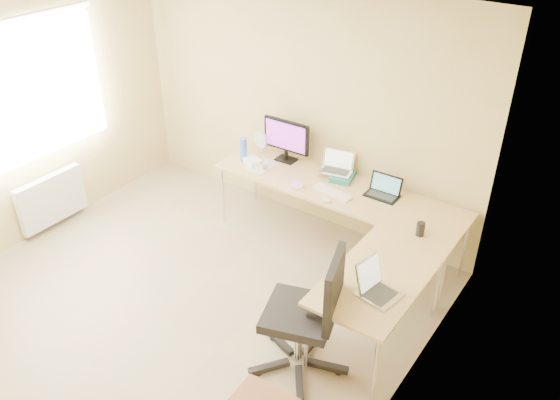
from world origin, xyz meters
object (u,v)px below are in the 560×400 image
Objects in this scene: desk_fan at (263,143)px; laptop_return at (380,284)px; monitor at (286,141)px; laptop_center at (336,163)px; desk_main at (335,218)px; mug at (263,166)px; office_chair at (299,318)px; keyboard at (333,192)px; desk_return at (376,309)px; laptop_black at (383,187)px; water_bottle at (243,150)px.

desk_fan reaches higher than laptop_return.
laptop_center is (0.62, 0.00, -0.08)m from monitor.
desk_main is 0.93m from mug.
monitor is 2.33m from laptop_return.
office_chair is (1.42, -1.46, -0.27)m from mug.
office_chair is at bearing -59.67° from keyboard.
monitor is 1.29× the size of keyboard.
keyboard is (0.15, -0.32, -0.15)m from laptop_center.
desk_fan reaches higher than keyboard.
laptop_center is at bearing 94.31° from office_chair.
desk_return is at bearing -20.71° from desk_fan.
office_chair is at bearing -69.51° from desk_main.
laptop_black is 1.58m from water_bottle.
laptop_center reaches higher than desk_main.
mug is (-0.83, -0.12, 0.41)m from desk_main.
keyboard is at bearing 0.39° from mug.
desk_main is 1.70m from laptop_return.
laptop_center is at bearing 170.31° from laptop_black.
laptop_black is at bearing 115.66° from desk_return.
mug is 0.39× the size of desk_fan.
laptop_black reaches higher than mug.
office_chair is at bearing -37.27° from desk_fan.
keyboard is at bearing -75.62° from laptop_center.
desk_return is 2.05m from mug.
water_bottle is (-1.57, -0.19, 0.03)m from laptop_black.
monitor is at bearing 165.24° from desk_main.
office_chair is (1.72, -1.50, -0.37)m from water_bottle.
desk_main is at bearing 106.78° from keyboard.
office_chair reaches higher than mug.
laptop_return is at bearing -37.23° from keyboard.
mug reaches higher than desk_main.
laptop_center is 1.24× the size of water_bottle.
keyboard is (-0.96, 0.88, 0.37)m from desk_return.
monitor is 1.69× the size of laptop_black.
laptop_black is at bearing 7.00° from water_bottle.
office_chair is at bearing -123.48° from desk_return.
water_bottle is at bearing 72.82° from laptop_return.
keyboard is at bearing 54.04° from laptop_return.
monitor is at bearing 77.48° from mug.
desk_fan is (-2.05, 1.20, 0.49)m from desk_return.
desk_main is 2.04× the size of desk_return.
laptop_return is at bearing -60.98° from laptop_center.
laptop_center reaches higher than desk_fan.
laptop_return is (1.84, -1.43, -0.12)m from monitor.
monitor is at bearing 145.32° from desk_return.
water_bottle is at bearing -173.78° from laptop_black.
keyboard is at bearing -152.74° from laptop_black.
water_bottle reaches higher than laptop_black.
desk_main is at bearing -15.54° from monitor.
desk_fan is (-0.94, 0.00, -0.04)m from laptop_center.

